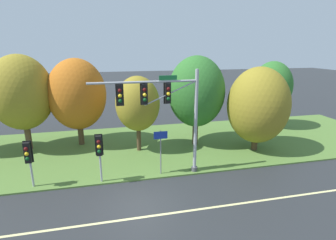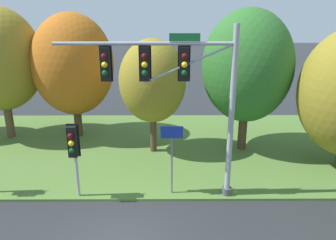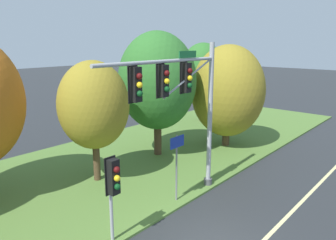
{
  "view_description": "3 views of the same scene",
  "coord_description": "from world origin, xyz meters",
  "px_view_note": "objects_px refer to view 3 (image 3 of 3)",
  "views": [
    {
      "loc": [
        -1.32,
        -12.45,
        8.19
      ],
      "look_at": [
        2.45,
        4.06,
        3.45
      ],
      "focal_mm": 28.0,
      "sensor_mm": 36.0,
      "label": 1
    },
    {
      "loc": [
        1.51,
        -9.06,
        7.18
      ],
      "look_at": [
        1.58,
        4.14,
        2.92
      ],
      "focal_mm": 35.0,
      "sensor_mm": 36.0,
      "label": 2
    },
    {
      "loc": [
        -8.55,
        -5.38,
        6.92
      ],
      "look_at": [
        1.93,
        3.67,
        3.6
      ],
      "focal_mm": 35.0,
      "sensor_mm": 36.0,
      "label": 3
    }
  ],
  "objects_px": {
    "traffic_signal_mast": "(183,96)",
    "tree_tall_centre": "(157,81)",
    "tree_furthest_back": "(203,72)",
    "tree_right_far": "(228,91)",
    "route_sign_post": "(177,158)",
    "tree_mid_verge": "(94,105)",
    "pedestrian_signal_near_kerb": "(113,182)"
  },
  "relations": [
    {
      "from": "tree_right_far",
      "to": "route_sign_post",
      "type": "bearing_deg",
      "value": -163.17
    },
    {
      "from": "traffic_signal_mast",
      "to": "tree_tall_centre",
      "type": "xyz_separation_m",
      "value": [
        3.73,
        4.88,
        -0.08
      ]
    },
    {
      "from": "tree_tall_centre",
      "to": "tree_furthest_back",
      "type": "xyz_separation_m",
      "value": [
        9.01,
        3.01,
        -0.26
      ]
    },
    {
      "from": "traffic_signal_mast",
      "to": "tree_furthest_back",
      "type": "height_order",
      "value": "traffic_signal_mast"
    },
    {
      "from": "traffic_signal_mast",
      "to": "route_sign_post",
      "type": "bearing_deg",
      "value": 149.42
    },
    {
      "from": "route_sign_post",
      "to": "tree_mid_verge",
      "type": "height_order",
      "value": "tree_mid_verge"
    },
    {
      "from": "tree_mid_verge",
      "to": "tree_furthest_back",
      "type": "distance_m",
      "value": 14.27
    },
    {
      "from": "tree_right_far",
      "to": "tree_furthest_back",
      "type": "relative_size",
      "value": 0.99
    },
    {
      "from": "pedestrian_signal_near_kerb",
      "to": "tree_mid_verge",
      "type": "relative_size",
      "value": 0.52
    },
    {
      "from": "tree_tall_centre",
      "to": "tree_right_far",
      "type": "relative_size",
      "value": 1.12
    },
    {
      "from": "tree_right_far",
      "to": "tree_furthest_back",
      "type": "bearing_deg",
      "value": 48.38
    },
    {
      "from": "route_sign_post",
      "to": "tree_right_far",
      "type": "bearing_deg",
      "value": 16.83
    },
    {
      "from": "traffic_signal_mast",
      "to": "tree_mid_verge",
      "type": "distance_m",
      "value": 4.78
    },
    {
      "from": "tree_right_far",
      "to": "tree_furthest_back",
      "type": "distance_m",
      "value": 7.05
    },
    {
      "from": "tree_mid_verge",
      "to": "pedestrian_signal_near_kerb",
      "type": "bearing_deg",
      "value": -121.01
    },
    {
      "from": "pedestrian_signal_near_kerb",
      "to": "tree_tall_centre",
      "type": "height_order",
      "value": "tree_tall_centre"
    },
    {
      "from": "tree_mid_verge",
      "to": "tree_tall_centre",
      "type": "relative_size",
      "value": 0.8
    },
    {
      "from": "traffic_signal_mast",
      "to": "tree_mid_verge",
      "type": "bearing_deg",
      "value": 103.96
    },
    {
      "from": "traffic_signal_mast",
      "to": "tree_tall_centre",
      "type": "distance_m",
      "value": 6.14
    },
    {
      "from": "traffic_signal_mast",
      "to": "route_sign_post",
      "type": "height_order",
      "value": "traffic_signal_mast"
    },
    {
      "from": "tree_furthest_back",
      "to": "pedestrian_signal_near_kerb",
      "type": "bearing_deg",
      "value": -154.14
    },
    {
      "from": "tree_tall_centre",
      "to": "tree_furthest_back",
      "type": "height_order",
      "value": "tree_tall_centre"
    },
    {
      "from": "route_sign_post",
      "to": "tree_furthest_back",
      "type": "relative_size",
      "value": 0.44
    },
    {
      "from": "traffic_signal_mast",
      "to": "tree_furthest_back",
      "type": "relative_size",
      "value": 1.01
    },
    {
      "from": "traffic_signal_mast",
      "to": "pedestrian_signal_near_kerb",
      "type": "xyz_separation_m",
      "value": [
        -4.03,
        -0.24,
        -2.36
      ]
    },
    {
      "from": "traffic_signal_mast",
      "to": "tree_mid_verge",
      "type": "height_order",
      "value": "traffic_signal_mast"
    },
    {
      "from": "tree_mid_verge",
      "to": "tree_right_far",
      "type": "bearing_deg",
      "value": -11.86
    },
    {
      "from": "route_sign_post",
      "to": "traffic_signal_mast",
      "type": "bearing_deg",
      "value": -30.58
    },
    {
      "from": "tree_furthest_back",
      "to": "tree_right_far",
      "type": "bearing_deg",
      "value": -131.62
    },
    {
      "from": "traffic_signal_mast",
      "to": "route_sign_post",
      "type": "relative_size",
      "value": 2.28
    },
    {
      "from": "tree_right_far",
      "to": "tree_furthest_back",
      "type": "height_order",
      "value": "tree_furthest_back"
    },
    {
      "from": "tree_mid_verge",
      "to": "tree_tall_centre",
      "type": "distance_m",
      "value": 4.92
    }
  ]
}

